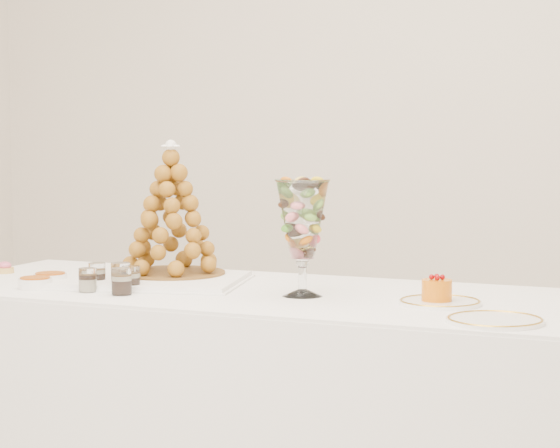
% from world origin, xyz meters
% --- Properties ---
extents(buffet_table, '(1.92, 0.77, 0.73)m').
position_xyz_m(buffet_table, '(-0.12, 0.24, 0.36)').
color(buffet_table, white).
rests_on(buffet_table, ground).
extents(lace_tray, '(0.60, 0.50, 0.02)m').
position_xyz_m(lace_tray, '(-0.44, 0.25, 0.74)').
color(lace_tray, white).
rests_on(lace_tray, buffet_table).
extents(macaron_vase, '(0.15, 0.15, 0.32)m').
position_xyz_m(macaron_vase, '(0.07, 0.19, 0.94)').
color(macaron_vase, white).
rests_on(macaron_vase, buffet_table).
extents(cake_plate, '(0.22, 0.22, 0.01)m').
position_xyz_m(cake_plate, '(0.46, 0.20, 0.73)').
color(cake_plate, white).
rests_on(cake_plate, buffet_table).
extents(spare_plate, '(0.23, 0.23, 0.01)m').
position_xyz_m(spare_plate, '(0.65, -0.02, 0.73)').
color(spare_plate, white).
rests_on(spare_plate, buffet_table).
extents(pink_tart, '(0.06, 0.06, 0.04)m').
position_xyz_m(pink_tart, '(-0.99, 0.27, 0.74)').
color(pink_tart, tan).
rests_on(pink_tart, buffet_table).
extents(verrine_a, '(0.06, 0.06, 0.07)m').
position_xyz_m(verrine_a, '(-0.56, 0.14, 0.76)').
color(verrine_a, white).
rests_on(verrine_a, buffet_table).
extents(verrine_b, '(0.07, 0.07, 0.08)m').
position_xyz_m(verrine_b, '(-0.47, 0.12, 0.77)').
color(verrine_b, white).
rests_on(verrine_b, buffet_table).
extents(verrine_c, '(0.07, 0.07, 0.07)m').
position_xyz_m(verrine_c, '(-0.42, 0.09, 0.76)').
color(verrine_c, white).
rests_on(verrine_c, buffet_table).
extents(verrine_d, '(0.06, 0.06, 0.07)m').
position_xyz_m(verrine_d, '(-0.52, 0.02, 0.76)').
color(verrine_d, white).
rests_on(verrine_d, buffet_table).
extents(verrine_e, '(0.06, 0.06, 0.08)m').
position_xyz_m(verrine_e, '(-0.40, 0.01, 0.77)').
color(verrine_e, white).
rests_on(verrine_e, buffet_table).
extents(ramekin_back, '(0.10, 0.10, 0.03)m').
position_xyz_m(ramekin_back, '(-0.71, 0.11, 0.74)').
color(ramekin_back, white).
rests_on(ramekin_back, buffet_table).
extents(ramekin_front, '(0.10, 0.10, 0.03)m').
position_xyz_m(ramekin_front, '(-0.69, 0.02, 0.74)').
color(ramekin_front, white).
rests_on(ramekin_front, buffet_table).
extents(croquembouche, '(0.33, 0.33, 0.41)m').
position_xyz_m(croquembouche, '(-0.42, 0.34, 0.94)').
color(croquembouche, brown).
rests_on(croquembouche, lace_tray).
extents(mousse_cake, '(0.08, 0.08, 0.07)m').
position_xyz_m(mousse_cake, '(0.45, 0.19, 0.77)').
color(mousse_cake, orange).
rests_on(mousse_cake, cake_plate).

